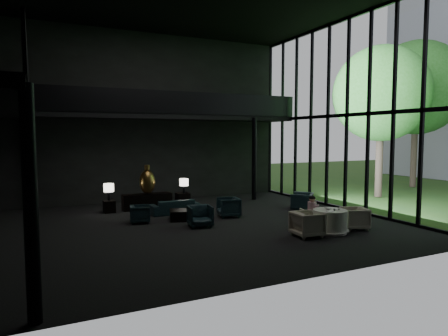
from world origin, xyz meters
name	(u,v)px	position (x,y,z in m)	size (l,w,h in m)	color
floor	(192,225)	(0.00, 0.00, 0.00)	(14.00, 12.00, 0.02)	black
wall_back	(146,118)	(0.00, 6.00, 4.00)	(14.00, 0.04, 8.00)	black
wall_front	(294,95)	(0.00, -6.00, 4.00)	(14.00, 0.04, 8.00)	black
curtain_wall	(347,115)	(6.95, 0.00, 4.00)	(0.20, 12.00, 8.00)	black
mezzanine_back	(173,117)	(1.00, 5.00, 4.00)	(12.00, 2.00, 0.25)	black
railing_left	(28,85)	(-5.00, 0.00, 4.60)	(0.06, 12.00, 1.00)	black
railing_back	(180,103)	(1.00, 4.00, 4.60)	(12.00, 0.06, 1.00)	black
column_sw	(31,206)	(-5.00, -5.70, 2.00)	(0.24, 0.24, 4.00)	black
column_nw	(32,163)	(-5.00, 5.70, 2.00)	(0.24, 0.24, 4.00)	black
column_ne	(254,159)	(4.80, 4.00, 2.00)	(0.24, 0.24, 4.00)	black
tree_near	(381,94)	(11.00, 2.00, 5.23)	(4.80, 4.80, 7.65)	#382D23
tree_far	(416,88)	(16.00, 4.00, 5.99)	(5.60, 5.60, 8.80)	#382D23
console	(147,201)	(-0.61, 3.73, 0.33)	(2.10, 0.48, 0.67)	black
bronze_urn	(147,182)	(-0.61, 3.66, 1.20)	(0.66, 0.66, 1.24)	#B9902F
side_table_left	(109,206)	(-2.21, 3.65, 0.25)	(0.45, 0.45, 0.50)	black
table_lamp_left	(109,188)	(-2.21, 3.67, 0.99)	(0.41, 0.41, 0.69)	black
side_table_right	(183,200)	(0.99, 3.72, 0.30)	(0.55, 0.55, 0.60)	black
table_lamp_right	(184,183)	(0.99, 3.54, 1.07)	(0.39, 0.39, 0.65)	black
sofa	(174,205)	(0.13, 2.33, 0.36)	(1.84, 0.54, 0.72)	black
lounge_armchair_west	(140,214)	(-1.53, 1.19, 0.32)	(0.62, 0.58, 0.64)	black
lounge_armchair_east	(229,206)	(1.82, 0.79, 0.44)	(0.85, 0.79, 0.87)	black
lounge_armchair_south	(200,215)	(0.19, -0.30, 0.42)	(0.82, 0.77, 0.85)	black
window_armchair	(303,199)	(5.48, 0.98, 0.43)	(0.97, 0.63, 0.85)	black
coffee_table	(181,215)	(-0.03, 1.03, 0.19)	(0.84, 0.84, 0.37)	black
dining_table	(330,223)	(3.67, -2.91, 0.33)	(1.24, 1.24, 0.75)	white
dining_chair_north	(313,218)	(3.65, -2.05, 0.32)	(0.63, 0.59, 0.65)	#C0B59E
dining_chair_east	(354,217)	(4.75, -2.88, 0.42)	(0.81, 0.76, 0.84)	#C5B68C
dining_chair_west	(307,221)	(2.71, -3.00, 0.48)	(0.94, 0.88, 0.97)	beige
child	(312,205)	(3.64, -2.01, 0.77)	(0.30, 0.30, 0.64)	#D691BA
plate_a	(330,211)	(3.47, -3.13, 0.76)	(0.24, 0.24, 0.01)	white
plate_b	(328,208)	(3.80, -2.64, 0.76)	(0.23, 0.23, 0.02)	white
saucer	(338,209)	(3.95, -2.94, 0.76)	(0.15, 0.15, 0.01)	white
coffee_cup	(339,209)	(3.91, -3.06, 0.79)	(0.09, 0.09, 0.07)	white
cereal_bowl	(328,208)	(3.63, -2.85, 0.79)	(0.16, 0.16, 0.08)	white
cream_pot	(335,210)	(3.70, -3.09, 0.79)	(0.06, 0.06, 0.07)	#99999E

